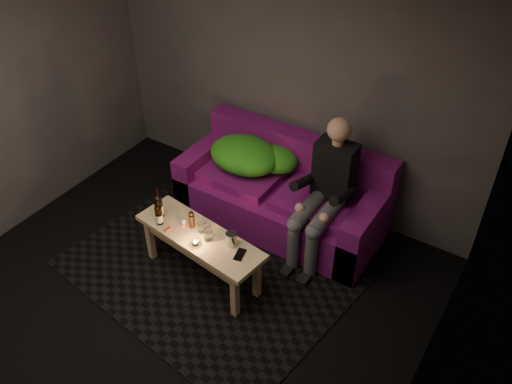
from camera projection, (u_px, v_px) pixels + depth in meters
floor at (148, 330)px, 4.46m from camera, size 4.50×4.50×0.00m
room at (164, 135)px, 3.76m from camera, size 4.50×4.50×4.50m
rug at (206, 272)px, 4.98m from camera, size 2.68×2.11×0.01m
sofa at (284, 195)px, 5.38m from camera, size 2.01×0.90×0.86m
green_blanket at (251, 155)px, 5.33m from camera, size 0.88×0.60×0.30m
person at (325, 190)px, 4.82m from camera, size 0.36×0.83×1.34m
coffee_table at (200, 242)px, 4.69m from camera, size 1.27×0.55×0.50m
beer_bottle_a at (159, 206)px, 4.76m from camera, size 0.08×0.08×0.31m
beer_bottle_b at (159, 215)px, 4.70m from camera, size 0.07×0.07×0.26m
salt_shaker at (183, 223)px, 4.70m from camera, size 0.04×0.04×0.08m
pepper_mill at (192, 221)px, 4.68m from camera, size 0.06×0.06×0.13m
tumbler_back at (202, 227)px, 4.65m from camera, size 0.08×0.08×0.09m
tealight at (195, 243)px, 4.53m from camera, size 0.05×0.05×0.04m
tumbler_front at (208, 235)px, 4.56m from camera, size 0.07×0.07×0.09m
steel_cup at (231, 239)px, 4.50m from camera, size 0.12×0.12×0.13m
smartphone at (240, 255)px, 4.44m from camera, size 0.10×0.16×0.01m
red_lighter at (167, 229)px, 4.68m from camera, size 0.02×0.07×0.01m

